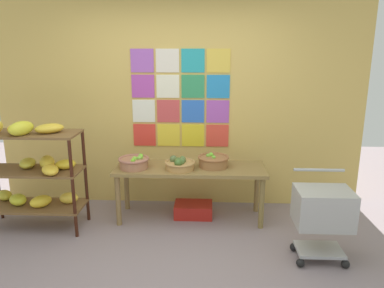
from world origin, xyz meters
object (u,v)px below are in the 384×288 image
object	(u,v)px
fruit_basket_back_right	(134,162)
shopping_cart	(323,211)
produce_crate_under_table	(193,210)
display_table	(190,173)
banana_shelf_unit	(33,167)
fruit_basket_left	(180,164)
fruit_basket_back_left	(213,161)

from	to	relation	value
fruit_basket_back_right	shopping_cart	distance (m)	2.09
produce_crate_under_table	display_table	bearing A→B (deg)	-125.80
banana_shelf_unit	fruit_basket_back_right	xyz separation A→B (m)	(1.06, 0.26, -0.01)
display_table	fruit_basket_back_right	bearing A→B (deg)	-174.36
fruit_basket_left	produce_crate_under_table	xyz separation A→B (m)	(0.15, 0.13, -0.62)
banana_shelf_unit	fruit_basket_left	world-z (taller)	banana_shelf_unit
fruit_basket_left	produce_crate_under_table	world-z (taller)	fruit_basket_left
banana_shelf_unit	produce_crate_under_table	xyz separation A→B (m)	(1.74, 0.37, -0.64)
fruit_basket_back_right	shopping_cart	world-z (taller)	shopping_cart
fruit_basket_back_right	shopping_cart	xyz separation A→B (m)	(1.93, -0.78, -0.21)
fruit_basket_back_right	fruit_basket_back_left	bearing A→B (deg)	5.78
fruit_basket_back_left	produce_crate_under_table	xyz separation A→B (m)	(-0.23, 0.02, -0.63)
banana_shelf_unit	fruit_basket_back_right	world-z (taller)	banana_shelf_unit
fruit_basket_back_left	fruit_basket_back_right	bearing A→B (deg)	-174.22
banana_shelf_unit	shopping_cart	size ratio (longest dim) A/B	1.48
fruit_basket_left	banana_shelf_unit	bearing A→B (deg)	-171.44
fruit_basket_back_right	display_table	bearing A→B (deg)	5.64
fruit_basket_left	fruit_basket_back_left	xyz separation A→B (m)	(0.38, 0.11, 0.01)
display_table	fruit_basket_left	distance (m)	0.20
produce_crate_under_table	shopping_cart	bearing A→B (deg)	-35.52
fruit_basket_back_left	shopping_cart	world-z (taller)	shopping_cart
banana_shelf_unit	fruit_basket_back_left	distance (m)	2.00
display_table	shopping_cart	size ratio (longest dim) A/B	2.05
fruit_basket_back_right	banana_shelf_unit	bearing A→B (deg)	-166.30
banana_shelf_unit	fruit_basket_back_right	size ratio (longest dim) A/B	3.54
display_table	fruit_basket_back_left	size ratio (longest dim) A/B	4.78
produce_crate_under_table	shopping_cart	distance (m)	1.59
fruit_basket_back_right	produce_crate_under_table	distance (m)	0.93
banana_shelf_unit	fruit_basket_left	xyz separation A→B (m)	(1.59, 0.24, -0.02)
banana_shelf_unit	produce_crate_under_table	size ratio (longest dim) A/B	2.75
fruit_basket_back_left	fruit_basket_left	bearing A→B (deg)	-163.74
fruit_basket_back_left	shopping_cart	xyz separation A→B (m)	(1.01, -0.87, -0.21)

